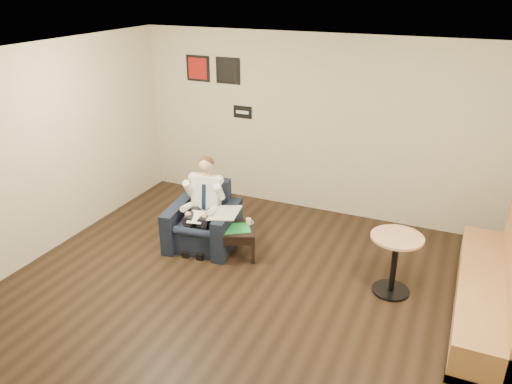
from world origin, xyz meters
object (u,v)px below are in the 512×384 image
at_px(seated_man, 199,210).
at_px(green_folder, 234,228).
at_px(side_table, 237,242).
at_px(cafe_table, 394,264).
at_px(smartphone, 240,223).
at_px(banquette, 492,263).
at_px(armchair, 202,217).
at_px(coffee_mug, 249,222).

distance_m(seated_man, green_folder, 0.56).
height_order(side_table, green_folder, green_folder).
relative_size(side_table, cafe_table, 0.66).
distance_m(green_folder, cafe_table, 2.12).
bearing_deg(smartphone, cafe_table, -19.46).
xyz_separation_m(seated_man, side_table, (0.54, 0.05, -0.39)).
xyz_separation_m(green_folder, banquette, (3.15, -0.02, 0.25)).
xyz_separation_m(seated_man, banquette, (3.67, -0.00, 0.06)).
height_order(armchair, banquette, banquette).
bearing_deg(seated_man, cafe_table, -7.49).
distance_m(coffee_mug, banquette, 3.04).
bearing_deg(green_folder, seated_man, -178.01).
relative_size(seated_man, banquette, 0.46).
relative_size(banquette, cafe_table, 3.39).
distance_m(side_table, smartphone, 0.26).
bearing_deg(banquette, coffee_mug, 175.91).
xyz_separation_m(side_table, banquette, (3.13, -0.05, 0.46)).
distance_m(side_table, green_folder, 0.21).
height_order(seated_man, banquette, banquette).
bearing_deg(smartphone, green_folder, -103.96).
distance_m(green_folder, coffee_mug, 0.23).
relative_size(armchair, green_folder, 2.20).
distance_m(banquette, cafe_table, 1.06).
bearing_deg(smartphone, side_table, -97.35).
distance_m(side_table, banquette, 3.16).
distance_m(seated_man, cafe_table, 2.66).
bearing_deg(armchair, green_folder, -17.64).
bearing_deg(coffee_mug, green_folder, -121.94).
bearing_deg(cafe_table, green_folder, 179.77).
relative_size(smartphone, banquette, 0.05).
height_order(coffee_mug, banquette, banquette).
height_order(side_table, smartphone, smartphone).
distance_m(coffee_mug, smartphone, 0.13).
xyz_separation_m(armchair, coffee_mug, (0.66, 0.10, 0.02)).
distance_m(seated_man, coffee_mug, 0.70).
xyz_separation_m(side_table, coffee_mug, (0.10, 0.17, 0.25)).
relative_size(seated_man, smartphone, 9.36).
bearing_deg(cafe_table, banquette, -0.64).
xyz_separation_m(smartphone, banquette, (3.15, -0.20, 0.25)).
xyz_separation_m(side_table, green_folder, (-0.02, -0.03, 0.21)).
bearing_deg(armchair, side_table, -14.52).
relative_size(seated_man, cafe_table, 1.57).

